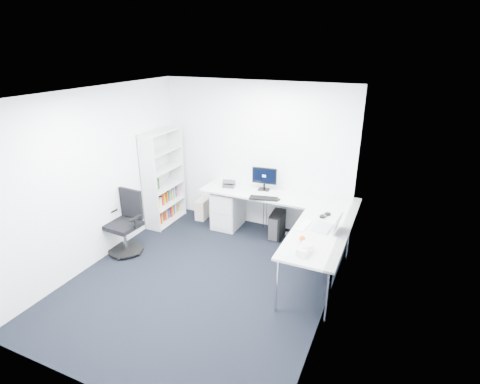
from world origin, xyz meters
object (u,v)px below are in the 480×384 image
at_px(l_desk, 270,224).
at_px(task_chair, 123,224).
at_px(monitor, 264,179).
at_px(laptop, 323,220).
at_px(bookshelf, 163,178).

xyz_separation_m(l_desk, task_chair, (-2.11, -1.22, 0.13)).
relative_size(task_chair, monitor, 2.36).
xyz_separation_m(task_chair, laptop, (3.11, 0.63, 0.40)).
bearing_deg(task_chair, laptop, 14.87).
relative_size(bookshelf, monitor, 4.04).
height_order(bookshelf, monitor, bookshelf).
xyz_separation_m(l_desk, bookshelf, (-2.17, 0.05, 0.50)).
xyz_separation_m(l_desk, laptop, (1.00, -0.60, 0.53)).
bearing_deg(task_chair, monitor, 46.57).
bearing_deg(task_chair, l_desk, 33.57).
bearing_deg(laptop, task_chair, -164.48).
height_order(l_desk, bookshelf, bookshelf).
bearing_deg(laptop, l_desk, 153.38).
xyz_separation_m(l_desk, monitor, (-0.29, 0.48, 0.62)).
relative_size(l_desk, task_chair, 2.61).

